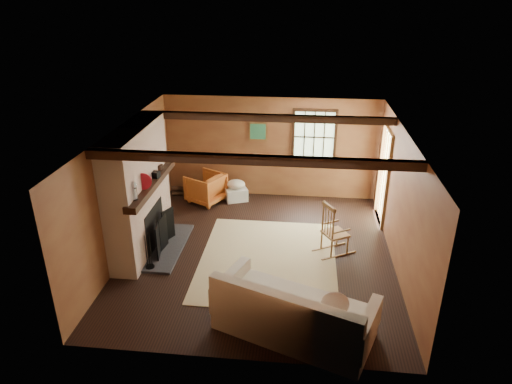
# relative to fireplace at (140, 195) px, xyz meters

# --- Properties ---
(ground) EXTENTS (5.50, 5.50, 0.00)m
(ground) POSITION_rel_fireplace_xyz_m (2.23, 0.00, -1.10)
(ground) COLOR black
(ground) RESTS_ON ground
(room_envelope) EXTENTS (5.02, 5.52, 2.44)m
(room_envelope) POSITION_rel_fireplace_xyz_m (2.45, 0.26, 0.53)
(room_envelope) COLOR brown
(room_envelope) RESTS_ON ground
(fireplace) EXTENTS (1.02, 2.30, 2.40)m
(fireplace) POSITION_rel_fireplace_xyz_m (0.00, 0.00, 0.00)
(fireplace) COLOR #99563B
(fireplace) RESTS_ON ground
(rug) EXTENTS (2.50, 3.00, 0.01)m
(rug) POSITION_rel_fireplace_xyz_m (2.43, -0.20, -1.10)
(rug) COLOR #CDC089
(rug) RESTS_ON ground
(rocking_chair) EXTENTS (0.85, 0.71, 1.04)m
(rocking_chair) POSITION_rel_fireplace_xyz_m (3.63, 0.19, -0.66)
(rocking_chair) COLOR tan
(rocking_chair) RESTS_ON ground
(sofa) EXTENTS (2.48, 1.76, 0.92)m
(sofa) POSITION_rel_fireplace_xyz_m (2.95, -2.17, -0.78)
(sofa) COLOR white
(sofa) RESTS_ON ground
(firewood_pile) EXTENTS (0.65, 0.12, 0.24)m
(firewood_pile) POSITION_rel_fireplace_xyz_m (0.18, 2.45, -0.99)
(firewood_pile) COLOR brown
(firewood_pile) RESTS_ON ground
(laundry_basket) EXTENTS (0.61, 0.54, 0.30)m
(laundry_basket) POSITION_rel_fireplace_xyz_m (1.45, 2.34, -0.95)
(laundry_basket) COLOR white
(laundry_basket) RESTS_ON ground
(basket_pillow) EXTENTS (0.50, 0.44, 0.22)m
(basket_pillow) POSITION_rel_fireplace_xyz_m (1.45, 2.34, -0.70)
(basket_pillow) COLOR white
(basket_pillow) RESTS_ON laundry_basket
(armchair) EXTENTS (1.03, 1.02, 0.70)m
(armchair) POSITION_rel_fireplace_xyz_m (0.75, 2.19, -0.75)
(armchair) COLOR #BF6026
(armchair) RESTS_ON ground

